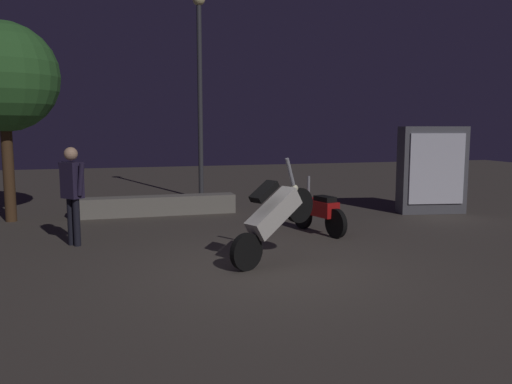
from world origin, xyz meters
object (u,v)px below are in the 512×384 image
at_px(motorcycle_white_foreground, 273,217).
at_px(motorcycle_red_parked_left, 319,211).
at_px(streetlamp_near, 200,73).
at_px(person_rider_beside, 72,187).
at_px(kiosk_billboard, 432,170).

bearing_deg(motorcycle_white_foreground, motorcycle_red_parked_left, 25.98).
xyz_separation_m(motorcycle_white_foreground, streetlamp_near, (0.18, 7.51, 2.86)).
relative_size(person_rider_beside, kiosk_billboard, 0.83).
xyz_separation_m(motorcycle_red_parked_left, kiosk_billboard, (3.57, 1.50, 0.61)).
distance_m(person_rider_beside, kiosk_billboard, 8.29).
height_order(person_rider_beside, kiosk_billboard, kiosk_billboard).
bearing_deg(kiosk_billboard, motorcycle_white_foreground, 43.91).
bearing_deg(motorcycle_white_foreground, streetlamp_near, 62.83).
bearing_deg(motorcycle_red_parked_left, motorcycle_white_foreground, 127.46).
bearing_deg(motorcycle_white_foreground, person_rider_beside, 118.64).
bearing_deg(streetlamp_near, motorcycle_red_parked_left, -75.73).
bearing_deg(motorcycle_red_parked_left, streetlamp_near, -0.05).
xyz_separation_m(streetlamp_near, kiosk_billboard, (4.97, -4.01, -2.56)).
relative_size(motorcycle_white_foreground, kiosk_billboard, 0.78).
bearing_deg(kiosk_billboard, person_rider_beside, 18.94).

